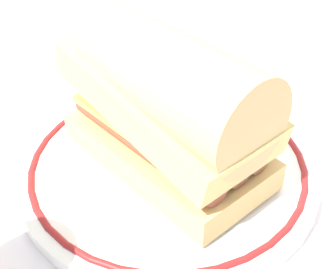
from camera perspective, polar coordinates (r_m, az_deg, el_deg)
ground_plane at (r=0.45m, az=-3.81°, el=-5.61°), size 1.50×1.50×0.00m
plate at (r=0.46m, az=0.00°, el=-3.71°), size 0.27×0.27×0.01m
sausage_sandwich at (r=0.41m, az=0.00°, el=3.50°), size 0.20×0.15×0.12m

